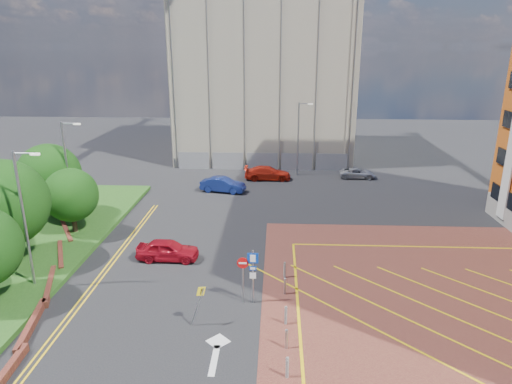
# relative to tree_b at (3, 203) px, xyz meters

# --- Properties ---
(ground) EXTENTS (140.00, 140.00, 0.00)m
(ground) POSITION_rel_tree_b_xyz_m (15.50, -5.00, -4.24)
(ground) COLOR black
(ground) RESTS_ON ground
(forecourt) EXTENTS (26.00, 26.00, 0.02)m
(forecourt) POSITION_rel_tree_b_xyz_m (29.50, -5.00, -4.23)
(forecourt) COLOR brown
(forecourt) RESTS_ON ground
(retaining_wall) EXTENTS (6.06, 20.33, 0.40)m
(retaining_wall) POSITION_rel_tree_b_xyz_m (3.70, -3.00, -4.04)
(retaining_wall) COLOR brown
(retaining_wall) RESTS_ON ground
(tree_b) EXTENTS (5.60, 5.60, 6.74)m
(tree_b) POSITION_rel_tree_b_xyz_m (0.00, 0.00, 0.00)
(tree_b) COLOR #3D2B1C
(tree_b) RESTS_ON grass_bed
(tree_c) EXTENTS (4.00, 4.00, 4.90)m
(tree_c) POSITION_rel_tree_b_xyz_m (2.00, 5.00, -1.04)
(tree_c) COLOR #3D2B1C
(tree_c) RESTS_ON grass_bed
(tree_d) EXTENTS (5.00, 5.00, 6.08)m
(tree_d) POSITION_rel_tree_b_xyz_m (-1.00, 8.00, -0.37)
(tree_d) COLOR #3D2B1C
(tree_d) RESTS_ON grass_bed
(lamp_left_near) EXTENTS (1.53, 0.16, 8.00)m
(lamp_left_near) POSITION_rel_tree_b_xyz_m (3.08, -3.00, 0.42)
(lamp_left_near) COLOR #9EA0A8
(lamp_left_near) RESTS_ON grass_bed
(lamp_left_far) EXTENTS (1.53, 0.16, 8.00)m
(lamp_left_far) POSITION_rel_tree_b_xyz_m (1.08, 7.00, 0.42)
(lamp_left_far) COLOR #9EA0A8
(lamp_left_far) RESTS_ON grass_bed
(lamp_back) EXTENTS (1.53, 0.16, 8.00)m
(lamp_back) POSITION_rel_tree_b_xyz_m (19.58, 23.00, 0.12)
(lamp_back) COLOR #9EA0A8
(lamp_back) RESTS_ON ground
(sign_cluster) EXTENTS (1.17, 0.12, 3.20)m
(sign_cluster) POSITION_rel_tree_b_xyz_m (15.80, -4.02, -2.28)
(sign_cluster) COLOR #9EA0A8
(sign_cluster) RESTS_ON ground
(warning_sign) EXTENTS (0.82, 0.43, 2.24)m
(warning_sign) POSITION_rel_tree_b_xyz_m (13.39, -6.34, -2.81)
(warning_sign) COLOR #9EA0A8
(warning_sign) RESTS_ON ground
(bollard_row) EXTENTS (0.14, 11.14, 0.90)m
(bollard_row) POSITION_rel_tree_b_xyz_m (17.80, -6.67, -3.77)
(bollard_row) COLOR #9EA0A8
(bollard_row) RESTS_ON forecourt
(construction_building) EXTENTS (21.20, 19.20, 22.00)m
(construction_building) POSITION_rel_tree_b_xyz_m (15.50, 35.00, 6.76)
(construction_building) COLOR #B0A890
(construction_building) RESTS_ON ground
(construction_fence) EXTENTS (21.60, 0.06, 2.00)m
(construction_fence) POSITION_rel_tree_b_xyz_m (16.50, 25.00, -3.24)
(construction_fence) COLOR gray
(construction_fence) RESTS_ON ground
(car_red_left) EXTENTS (4.15, 1.71, 1.41)m
(car_red_left) POSITION_rel_tree_b_xyz_m (10.01, 1.16, -3.53)
(car_red_left) COLOR #A70E1C
(car_red_left) RESTS_ON ground
(car_blue_back) EXTENTS (4.61, 2.41, 1.45)m
(car_blue_back) POSITION_rel_tree_b_xyz_m (11.94, 16.34, -3.51)
(car_blue_back) COLOR navy
(car_blue_back) RESTS_ON ground
(car_red_back) EXTENTS (4.97, 2.07, 1.43)m
(car_red_back) POSITION_rel_tree_b_xyz_m (16.24, 20.91, -3.52)
(car_red_back) COLOR red
(car_red_back) RESTS_ON ground
(car_silver_back) EXTENTS (3.99, 1.95, 1.09)m
(car_silver_back) POSITION_rel_tree_b_xyz_m (25.99, 21.98, -3.69)
(car_silver_back) COLOR #ABACB2
(car_silver_back) RESTS_ON ground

